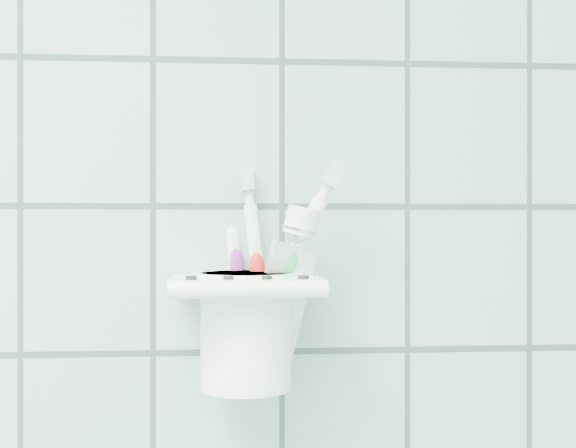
# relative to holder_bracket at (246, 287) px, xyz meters

# --- Properties ---
(holder_bracket) EXTENTS (0.12, 0.10, 0.04)m
(holder_bracket) POSITION_rel_holder_bracket_xyz_m (0.00, 0.00, 0.00)
(holder_bracket) COLOR white
(holder_bracket) RESTS_ON wall_back
(cup) EXTENTS (0.08, 0.08, 0.10)m
(cup) POSITION_rel_holder_bracket_xyz_m (-0.00, 0.00, -0.03)
(cup) COLOR white
(cup) RESTS_ON holder_bracket
(toothbrush_pink) EXTENTS (0.03, 0.04, 0.18)m
(toothbrush_pink) POSITION_rel_holder_bracket_xyz_m (0.02, 0.01, 0.01)
(toothbrush_pink) COLOR white
(toothbrush_pink) RESTS_ON cup
(toothbrush_blue) EXTENTS (0.02, 0.06, 0.19)m
(toothbrush_blue) POSITION_rel_holder_bracket_xyz_m (-0.01, 0.01, 0.02)
(toothbrush_blue) COLOR white
(toothbrush_blue) RESTS_ON cup
(toothbrush_orange) EXTENTS (0.09, 0.02, 0.20)m
(toothbrush_orange) POSITION_rel_holder_bracket_xyz_m (-0.01, 0.00, 0.03)
(toothbrush_orange) COLOR white
(toothbrush_orange) RESTS_ON cup
(toothpaste_tube) EXTENTS (0.06, 0.04, 0.15)m
(toothpaste_tube) POSITION_rel_holder_bracket_xyz_m (0.01, 0.01, 0.01)
(toothpaste_tube) COLOR silver
(toothpaste_tube) RESTS_ON cup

